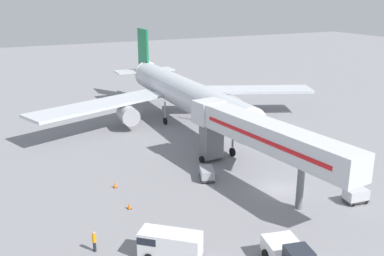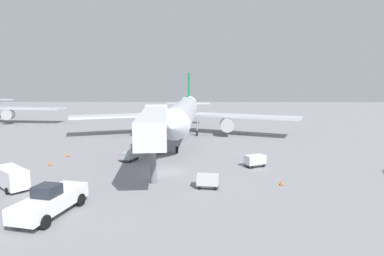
% 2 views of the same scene
% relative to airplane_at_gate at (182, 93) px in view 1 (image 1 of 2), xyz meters
% --- Properties ---
extents(ground_plane, '(300.00, 300.00, 0.00)m').
position_rel_airplane_at_gate_xyz_m(ground_plane, '(-1.24, -27.20, -5.03)').
color(ground_plane, gray).
extents(airplane_at_gate, '(48.73, 49.27, 13.67)m').
position_rel_airplane_at_gate_xyz_m(airplane_at_gate, '(0.00, 0.00, 0.00)').
color(airplane_at_gate, silver).
rests_on(airplane_at_gate, ground).
extents(jet_bridge, '(5.58, 23.94, 7.61)m').
position_rel_airplane_at_gate_xyz_m(jet_bridge, '(-2.79, -24.89, 0.80)').
color(jet_bridge, silver).
rests_on(jet_bridge, ground).
extents(service_van_far_left, '(4.98, 4.67, 2.22)m').
position_rel_airplane_at_gate_xyz_m(service_van_far_left, '(-16.81, -33.53, -3.76)').
color(service_van_far_left, white).
rests_on(service_van_far_left, ground).
extents(baggage_cart_mid_right, '(2.43, 1.67, 1.43)m').
position_rel_airplane_at_gate_xyz_m(baggage_cart_mid_right, '(3.84, -33.08, -4.23)').
color(baggage_cart_mid_right, '#38383D').
rests_on(baggage_cart_mid_right, ground).
extents(baggage_cart_near_right, '(2.98, 2.39, 1.56)m').
position_rel_airplane_at_gate_xyz_m(baggage_cart_near_right, '(10.39, -24.41, -4.17)').
color(baggage_cart_near_right, '#38383D').
rests_on(baggage_cart_near_right, ground).
extents(baggage_cart_outer_left, '(2.28, 2.94, 1.32)m').
position_rel_airplane_at_gate_xyz_m(baggage_cart_outer_left, '(-6.92, -21.44, -4.29)').
color(baggage_cart_outer_left, '#38383D').
rests_on(baggage_cart_outer_left, ground).
extents(ground_crew_worker_foreground, '(0.41, 0.41, 1.79)m').
position_rel_airplane_at_gate_xyz_m(ground_crew_worker_foreground, '(-21.91, -30.11, -4.08)').
color(ground_crew_worker_foreground, '#1E2333').
rests_on(ground_crew_worker_foreground, ground).
extents(safety_cone_alpha, '(0.42, 0.42, 0.64)m').
position_rel_airplane_at_gate_xyz_m(safety_cone_alpha, '(-17.05, -24.31, -4.71)').
color(safety_cone_alpha, black).
rests_on(safety_cone_alpha, ground).
extents(safety_cone_bravo, '(0.43, 0.43, 0.65)m').
position_rel_airplane_at_gate_xyz_m(safety_cone_bravo, '(-16.87, -18.95, -4.71)').
color(safety_cone_bravo, black).
rests_on(safety_cone_bravo, ground).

